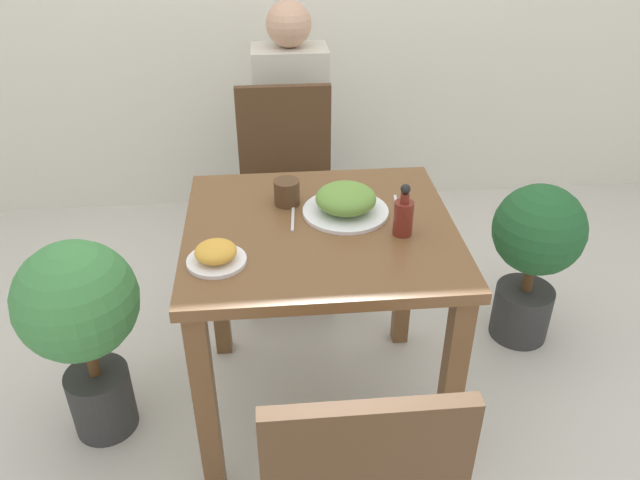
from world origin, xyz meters
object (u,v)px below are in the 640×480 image
at_px(potted_plant_right, 535,249).
at_px(side_plate, 216,255).
at_px(food_plate, 346,201).
at_px(sauce_bottle, 403,216).
at_px(drink_cup, 287,192).
at_px(potted_plant_left, 81,319).
at_px(person_figure, 291,130).
at_px(chair_far, 287,183).

bearing_deg(potted_plant_right, side_plate, -157.33).
height_order(side_plate, potted_plant_right, side_plate).
relative_size(food_plate, sauce_bottle, 1.65).
xyz_separation_m(drink_cup, sauce_bottle, (0.33, -0.22, 0.02)).
xyz_separation_m(drink_cup, potted_plant_right, (0.95, 0.16, -0.38)).
bearing_deg(food_plate, sauce_bottle, -42.28).
height_order(food_plate, sauce_bottle, sauce_bottle).
bearing_deg(potted_plant_right, drink_cup, -170.25).
bearing_deg(sauce_bottle, food_plate, 137.72).
distance_m(sauce_bottle, potted_plant_left, 1.04).
bearing_deg(side_plate, drink_cup, 56.94).
xyz_separation_m(side_plate, potted_plant_right, (1.15, 0.48, -0.36)).
bearing_deg(potted_plant_left, side_plate, -17.33).
bearing_deg(person_figure, drink_cup, -93.54).
distance_m(side_plate, person_figure, 1.40).
distance_m(potted_plant_right, person_figure, 1.25).
bearing_deg(side_plate, food_plate, 31.91).
xyz_separation_m(sauce_bottle, potted_plant_right, (0.62, 0.38, -0.40)).
xyz_separation_m(chair_far, sauce_bottle, (0.31, -0.85, 0.31)).
height_order(sauce_bottle, potted_plant_right, sauce_bottle).
xyz_separation_m(food_plate, potted_plant_left, (-0.84, -0.10, -0.32)).
bearing_deg(potted_plant_left, sauce_bottle, -2.15).
bearing_deg(sauce_bottle, potted_plant_right, 31.48).
distance_m(drink_cup, potted_plant_left, 0.75).
relative_size(food_plate, drink_cup, 3.27).
bearing_deg(drink_cup, food_plate, -23.94).
distance_m(drink_cup, potted_plant_right, 1.03).
xyz_separation_m(potted_plant_left, potted_plant_right, (1.60, 0.34, -0.06)).
height_order(potted_plant_left, potted_plant_right, potted_plant_left).
relative_size(chair_far, drink_cup, 10.91).
distance_m(chair_far, potted_plant_left, 1.06).
distance_m(side_plate, sauce_bottle, 0.55).
relative_size(food_plate, side_plate, 1.63).
height_order(drink_cup, potted_plant_left, drink_cup).
bearing_deg(drink_cup, person_figure, 86.46).
bearing_deg(food_plate, potted_plant_right, 17.46).
relative_size(side_plate, person_figure, 0.14).
height_order(sauce_bottle, potted_plant_left, sauce_bottle).
relative_size(chair_far, sauce_bottle, 5.49).
bearing_deg(chair_far, food_plate, -77.56).
bearing_deg(side_plate, chair_far, 76.57).
bearing_deg(sauce_bottle, chair_far, 109.88).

